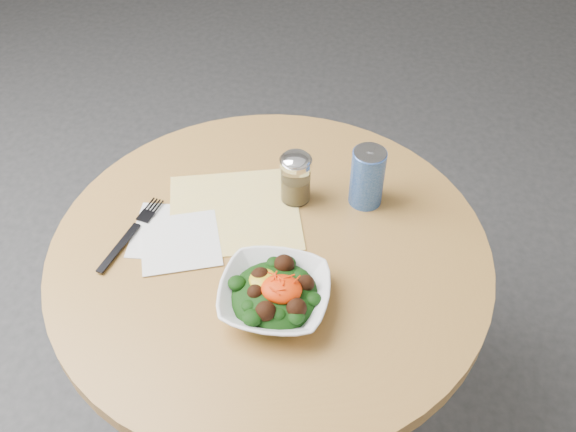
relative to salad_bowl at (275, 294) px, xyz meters
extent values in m
plane|color=#303033|center=(-0.04, 0.14, -0.78)|extent=(6.00, 6.00, 0.00)
cylinder|color=black|center=(-0.04, 0.14, -0.76)|extent=(0.52, 0.52, 0.03)
cylinder|color=black|center=(-0.04, 0.14, -0.42)|extent=(0.10, 0.10, 0.71)
cylinder|color=#B99142|center=(-0.04, 0.14, -0.05)|extent=(0.90, 0.90, 0.04)
cube|color=#DCA60B|center=(-0.13, 0.22, -0.03)|extent=(0.33, 0.32, 0.00)
cube|color=silver|center=(-0.25, 0.15, -0.03)|extent=(0.17, 0.17, 0.00)
cube|color=silver|center=(-0.22, 0.12, -0.03)|extent=(0.20, 0.20, 0.00)
imported|color=white|center=(0.00, 0.00, 0.00)|extent=(0.21, 0.21, 0.05)
ellipsoid|color=black|center=(0.00, 0.00, 0.00)|extent=(0.17, 0.17, 0.06)
ellipsoid|color=gold|center=(-0.02, 0.01, 0.02)|extent=(0.05, 0.05, 0.02)
ellipsoid|color=#F24205|center=(0.01, 0.00, 0.03)|extent=(0.08, 0.06, 0.03)
cube|color=black|center=(-0.34, 0.08, -0.02)|extent=(0.05, 0.14, 0.00)
cube|color=black|center=(-0.31, 0.19, -0.02)|extent=(0.04, 0.08, 0.00)
cylinder|color=silver|center=(-0.01, 0.29, 0.02)|extent=(0.06, 0.06, 0.10)
cylinder|color=#9F7C4A|center=(-0.01, 0.29, 0.00)|extent=(0.05, 0.05, 0.05)
cylinder|color=silver|center=(-0.01, 0.29, 0.08)|extent=(0.07, 0.07, 0.01)
ellipsoid|color=silver|center=(-0.01, 0.29, 0.08)|extent=(0.06, 0.06, 0.03)
cylinder|color=#0D3497|center=(0.14, 0.31, 0.04)|extent=(0.07, 0.07, 0.13)
cylinder|color=silver|center=(0.14, 0.31, 0.11)|extent=(0.07, 0.07, 0.00)
cube|color=silver|center=(0.14, 0.32, 0.11)|extent=(0.02, 0.02, 0.00)
camera|label=1|loc=(0.15, -0.71, 0.95)|focal=40.00mm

